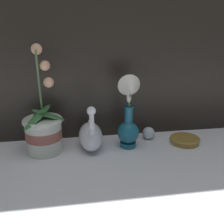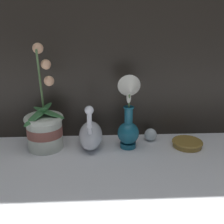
{
  "view_description": "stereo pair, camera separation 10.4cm",
  "coord_description": "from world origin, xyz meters",
  "px_view_note": "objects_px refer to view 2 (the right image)",
  "views": [
    {
      "loc": [
        -0.18,
        -0.86,
        0.49
      ],
      "look_at": [
        -0.03,
        0.11,
        0.15
      ],
      "focal_mm": 42.0,
      "sensor_mm": 36.0,
      "label": 1
    },
    {
      "loc": [
        -0.08,
        -0.87,
        0.49
      ],
      "look_at": [
        -0.03,
        0.11,
        0.15
      ],
      "focal_mm": 42.0,
      "sensor_mm": 36.0,
      "label": 2
    }
  ],
  "objects_px": {
    "orchid_potted_plant": "(45,127)",
    "glass_sphere": "(151,135)",
    "blue_vase": "(129,118)",
    "swan_figurine": "(91,134)",
    "amber_dish": "(187,143)"
  },
  "relations": [
    {
      "from": "orchid_potted_plant",
      "to": "amber_dish",
      "type": "xyz_separation_m",
      "value": [
        0.58,
        -0.01,
        -0.08
      ]
    },
    {
      "from": "glass_sphere",
      "to": "amber_dish",
      "type": "height_order",
      "value": "glass_sphere"
    },
    {
      "from": "glass_sphere",
      "to": "blue_vase",
      "type": "bearing_deg",
      "value": -146.76
    },
    {
      "from": "orchid_potted_plant",
      "to": "blue_vase",
      "type": "height_order",
      "value": "orchid_potted_plant"
    },
    {
      "from": "amber_dish",
      "to": "glass_sphere",
      "type": "bearing_deg",
      "value": 154.91
    },
    {
      "from": "orchid_potted_plant",
      "to": "glass_sphere",
      "type": "bearing_deg",
      "value": 6.63
    },
    {
      "from": "glass_sphere",
      "to": "amber_dish",
      "type": "distance_m",
      "value": 0.16
    },
    {
      "from": "orchid_potted_plant",
      "to": "glass_sphere",
      "type": "xyz_separation_m",
      "value": [
        0.44,
        0.05,
        -0.07
      ]
    },
    {
      "from": "swan_figurine",
      "to": "glass_sphere",
      "type": "relative_size",
      "value": 3.89
    },
    {
      "from": "orchid_potted_plant",
      "to": "swan_figurine",
      "type": "xyz_separation_m",
      "value": [
        0.18,
        0.01,
        -0.04
      ]
    },
    {
      "from": "swan_figurine",
      "to": "glass_sphere",
      "type": "bearing_deg",
      "value": 9.48
    },
    {
      "from": "swan_figurine",
      "to": "amber_dish",
      "type": "height_order",
      "value": "swan_figurine"
    },
    {
      "from": "amber_dish",
      "to": "blue_vase",
      "type": "bearing_deg",
      "value": -179.37
    },
    {
      "from": "glass_sphere",
      "to": "amber_dish",
      "type": "relative_size",
      "value": 0.43
    },
    {
      "from": "swan_figurine",
      "to": "amber_dish",
      "type": "relative_size",
      "value": 1.67
    }
  ]
}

